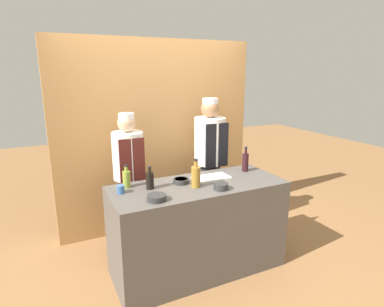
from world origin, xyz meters
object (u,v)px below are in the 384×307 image
(bottle_oil, at_px, (127,179))
(chef_left, at_px, (129,178))
(bottle_wine, at_px, (245,162))
(cutting_board, at_px, (211,178))
(cup_blue, at_px, (121,189))
(bottle_soy, at_px, (150,180))
(chef_right, at_px, (210,162))
(sauce_bowl_orange, at_px, (221,186))
(sauce_bowl_yellow, at_px, (157,197))
(bottle_vinegar, at_px, (196,176))
(sauce_bowl_brown, at_px, (181,181))

(bottle_oil, relative_size, chef_left, 0.14)
(bottle_wine, bearing_deg, cutting_board, -171.97)
(cutting_board, height_order, cup_blue, cup_blue)
(cup_blue, distance_m, chef_left, 0.65)
(bottle_soy, distance_m, chef_right, 1.15)
(sauce_bowl_orange, xyz_separation_m, sauce_bowl_yellow, (-0.64, 0.01, -0.00))
(bottle_soy, relative_size, bottle_oil, 1.00)
(sauce_bowl_orange, height_order, chef_left, chef_left)
(bottle_vinegar, bearing_deg, cutting_board, 29.94)
(sauce_bowl_orange, distance_m, sauce_bowl_brown, 0.42)
(sauce_bowl_brown, distance_m, bottle_soy, 0.33)
(bottle_vinegar, relative_size, bottle_wine, 1.00)
(bottle_soy, xyz_separation_m, cup_blue, (-0.28, 0.01, -0.05))
(sauce_bowl_brown, distance_m, bottle_oil, 0.53)
(sauce_bowl_orange, bearing_deg, cutting_board, 77.38)
(cutting_board, distance_m, bottle_oil, 0.86)
(sauce_bowl_yellow, relative_size, bottle_wine, 0.60)
(cup_blue, bearing_deg, cutting_board, -0.53)
(sauce_bowl_yellow, xyz_separation_m, sauce_bowl_brown, (0.37, 0.31, -0.00))
(cutting_board, height_order, bottle_wine, bottle_wine)
(cutting_board, bearing_deg, chef_left, 139.50)
(sauce_bowl_brown, relative_size, cup_blue, 2.09)
(sauce_bowl_yellow, bearing_deg, cup_blue, 128.24)
(sauce_bowl_yellow, distance_m, chef_left, 0.90)
(sauce_bowl_brown, bearing_deg, chef_right, 42.24)
(bottle_soy, relative_size, chef_right, 0.13)
(bottle_vinegar, distance_m, chef_right, 0.94)
(sauce_bowl_brown, xyz_separation_m, bottle_vinegar, (0.08, -0.16, 0.08))
(bottle_vinegar, bearing_deg, sauce_bowl_orange, -41.21)
(chef_right, bearing_deg, cup_blue, -154.65)
(chef_left, bearing_deg, bottle_wine, -24.61)
(bottle_soy, bearing_deg, cutting_board, -0.19)
(sauce_bowl_brown, relative_size, bottle_oil, 0.71)
(bottle_wine, relative_size, cup_blue, 3.68)
(bottle_wine, bearing_deg, bottle_oil, 176.87)
(cutting_board, xyz_separation_m, bottle_wine, (0.47, 0.07, 0.10))
(sauce_bowl_orange, height_order, sauce_bowl_yellow, sauce_bowl_orange)
(sauce_bowl_yellow, relative_size, chef_right, 0.10)
(cup_blue, xyz_separation_m, chef_left, (0.24, 0.59, -0.12))
(bottle_vinegar, bearing_deg, chef_right, 53.00)
(sauce_bowl_brown, bearing_deg, cutting_board, -2.32)
(sauce_bowl_brown, height_order, bottle_vinegar, bottle_vinegar)
(cup_blue, xyz_separation_m, chef_right, (1.25, 0.59, -0.05))
(sauce_bowl_yellow, xyz_separation_m, bottle_wine, (1.17, 0.36, 0.08))
(chef_right, bearing_deg, bottle_wine, -73.90)
(sauce_bowl_orange, height_order, bottle_vinegar, bottle_vinegar)
(bottle_oil, distance_m, bottle_vinegar, 0.66)
(bottle_vinegar, bearing_deg, bottle_oil, 154.68)
(sauce_bowl_yellow, height_order, chef_right, chef_right)
(sauce_bowl_orange, bearing_deg, sauce_bowl_yellow, 178.85)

